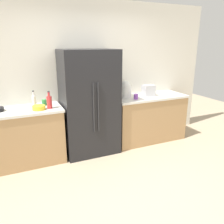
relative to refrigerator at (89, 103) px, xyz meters
The scene contains 12 objects.
ground_plane 1.61m from the refrigerator, 88.22° to the right, with size 10.52×10.52×0.00m, color tan.
kitchen_back_panel 0.58m from the refrigerator, 84.10° to the left, with size 5.26×0.10×2.67m, color silver.
counter_left 1.17m from the refrigerator, behind, with size 1.16×0.65×0.92m.
counter_right 1.32m from the refrigerator, ahead, with size 1.49×0.65×0.92m.
refrigerator is the anchor object (origin of this frame).
toaster 1.23m from the refrigerator, ahead, with size 0.23×0.17×0.22m, color silver.
rice_cooker 0.77m from the refrigerator, ahead, with size 0.23×0.23×0.32m.
bottle_a 0.92m from the refrigerator, behind, with size 0.06×0.06×0.28m.
bottle_b 0.71m from the refrigerator, behind, with size 0.08×0.08×0.28m.
cup_a 0.76m from the refrigerator, 169.90° to the left, with size 0.08×0.08×0.10m, color green.
cup_b 0.88m from the refrigerator, ahead, with size 0.08×0.08×0.10m, color purple.
bowl_a 0.87m from the refrigerator, behind, with size 0.20×0.20×0.07m, color yellow.
Camera 1 is at (-1.25, -2.37, 1.93)m, focal length 36.54 mm.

